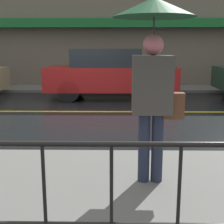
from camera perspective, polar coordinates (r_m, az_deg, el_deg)
The scene contains 7 objects.
ground_plane at distance 8.29m, azimuth -6.76°, elevation 0.07°, with size 80.00×80.00×0.00m, color black.
sidewalk_near at distance 3.68m, azimuth -17.25°, elevation -15.07°, with size 28.00×3.05×0.10m.
sidewalk_far at distance 12.47m, azimuth -4.19°, elevation 4.33°, with size 28.00×1.73×0.10m.
lane_marking at distance 8.29m, azimuth -6.76°, elevation 0.10°, with size 25.20×0.12×0.01m.
building_storefront at distance 13.39m, azimuth -3.99°, elevation 16.75°, with size 28.00×0.85×5.68m.
pedestrian at distance 3.54m, azimuth 7.66°, elevation 11.47°, with size 0.91×0.91×2.10m.
car_red at distance 10.29m, azimuth -0.35°, elevation 7.04°, with size 4.20×1.72×1.61m.
Camera 1 is at (1.10, -8.04, 1.69)m, focal length 50.00 mm.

